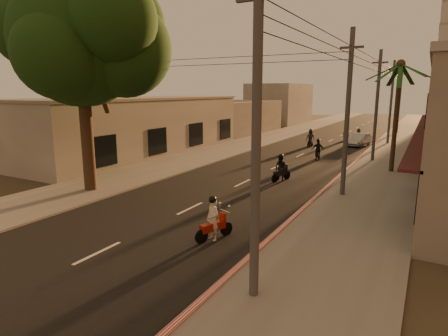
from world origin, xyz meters
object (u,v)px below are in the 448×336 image
Objects in this scene: broadleaf_tree at (87,40)px; scooter_far_c at (346,134)px; parked_car at (359,140)px; scooter_red at (213,220)px; scooter_mid_b at (318,150)px; scooter_far_b at (358,136)px; scooter_far_a at (310,139)px; palm_tree at (400,71)px; scooter_mid_a at (281,169)px.

broadleaf_tree is 32.48m from scooter_far_c.
parked_car is (10.29, 26.79, -7.81)m from broadleaf_tree.
scooter_far_c is (-1.48, 33.51, -0.05)m from scooter_red.
scooter_mid_b is 1.17× the size of scooter_far_b.
broadleaf_tree is 6.32× the size of scooter_far_a.
scooter_far_c is (-6.44, 16.62, -6.39)m from palm_tree.
scooter_mid_b is 1.08× the size of scooter_far_c.
parked_car is at bearing 108.48° from palm_tree.
parked_car is at bearing -54.50° from scooter_far_c.
scooter_far_a reaches higher than parked_car.
parked_car is at bearing -53.88° from scooter_far_b.
scooter_red is 32.87m from scooter_far_b.
scooter_far_b is (-4.91, 15.98, -6.41)m from palm_tree.
scooter_far_a is at bearing 102.05° from scooter_mid_b.
parked_car is (1.70, 10.40, -0.16)m from scooter_mid_b.
scooter_red is at bearing -94.87° from scooter_far_a.
scooter_mid_a is 22.29m from scooter_far_b.
scooter_far_c is at bearing 83.18° from scooter_mid_b.
scooter_far_a is at bearing -96.78° from scooter_far_b.
scooter_mid_b is (-6.02, 2.54, -6.32)m from palm_tree.
scooter_far_c is at bearing 129.57° from parked_car.
scooter_far_a is 0.45× the size of parked_car.
scooter_mid_a is 22.90m from scooter_far_c.
scooter_far_a is (-8.75, 9.82, -6.29)m from palm_tree.
palm_tree reaches higher than scooter_far_b.
scooter_far_a is at bearing 117.00° from scooter_mid_a.
scooter_red is 26.98m from scooter_far_a.
scooter_mid_b is 10.54m from parked_car.
scooter_far_a is at bearing 76.10° from broadleaf_tree.
palm_tree is 18.93m from scooter_far_c.
palm_tree is at bearing -61.82° from parked_car.
scooter_far_a is 1.20× the size of scooter_far_b.
scooter_mid_b reaches higher than scooter_far_b.
scooter_far_a is 7.18m from scooter_far_c.
scooter_mid_a is (-1.13, 10.61, 0.02)m from scooter_red.
palm_tree is 4.76× the size of scooter_far_c.
scooter_red is at bearing -17.44° from broadleaf_tree.
scooter_red is 1.14× the size of scooter_far_b.
palm_tree is 14.58m from scooter_far_a.
scooter_mid_b is (-1.06, 19.42, 0.02)m from scooter_red.
scooter_far_b reaches higher than parked_car.
broadleaf_tree is at bearing -99.38° from scooter_far_c.
broadleaf_tree is 6.65× the size of scooter_mid_a.
scooter_far_b is (0.05, 32.87, -0.07)m from scooter_red.
palm_tree is at bearing -61.24° from scooter_far_a.
broadleaf_tree reaches higher than scooter_mid_a.
scooter_mid_a is at bearing -99.00° from scooter_mid_b.
parked_car is at bearing 72.21° from scooter_mid_b.
scooter_far_a reaches higher than scooter_mid_a.
scooter_red is 29.83m from parked_car.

